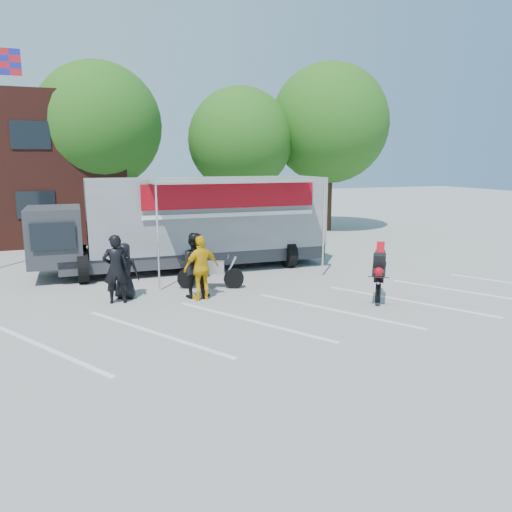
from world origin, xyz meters
TOP-DOWN VIEW (x-y plane):
  - ground at (0.00, 0.00)m, footprint 100.00×100.00m
  - parking_bay_lines at (0.00, 1.00)m, footprint 18.09×13.33m
  - tree_left at (-2.00, 16.00)m, footprint 6.12×6.12m
  - tree_mid at (5.00, 15.00)m, footprint 5.44×5.44m
  - tree_right at (10.00, 14.50)m, footprint 6.46×6.46m
  - transporter_truck at (0.53, 7.50)m, footprint 10.57×5.35m
  - parked_motorcycle at (0.18, 4.46)m, footprint 2.23×1.43m
  - stunt_bike_rider at (4.33, 1.49)m, footprint 1.51×1.67m
  - spectator_leather_a at (-2.45, 4.28)m, footprint 0.93×0.78m
  - spectator_leather_b at (-2.72, 3.88)m, footprint 0.77×0.57m
  - spectator_leather_c at (-0.55, 3.66)m, footprint 1.15×1.05m
  - spectator_hivis at (-0.41, 3.34)m, footprint 1.16×0.66m

SIDE VIEW (x-z plane):
  - ground at x=0.00m, z-range 0.00..0.00m
  - transporter_truck at x=0.53m, z-range -1.66..1.66m
  - parked_motorcycle at x=0.18m, z-range -0.55..0.55m
  - stunt_bike_rider at x=4.33m, z-range -0.91..0.91m
  - parking_bay_lines at x=0.00m, z-range 0.00..0.01m
  - spectator_leather_a at x=-2.45m, z-range 0.00..1.63m
  - spectator_hivis at x=-0.41m, z-range 0.00..1.86m
  - spectator_leather_c at x=-0.55m, z-range 0.00..1.91m
  - spectator_leather_b at x=-2.72m, z-range 0.00..1.95m
  - tree_mid at x=5.00m, z-range 1.10..8.78m
  - tree_left at x=-2.00m, z-range 1.25..9.89m
  - tree_right at x=10.00m, z-range 1.32..10.44m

